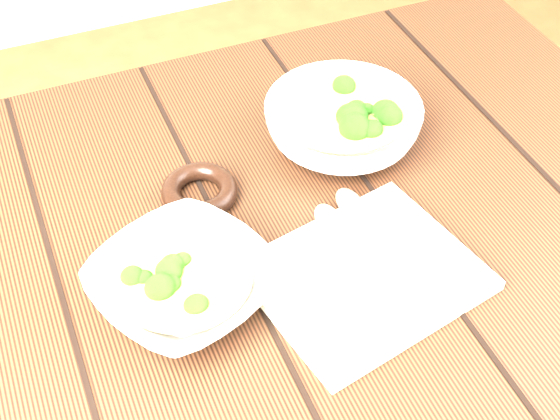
# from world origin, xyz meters

# --- Properties ---
(table) EXTENTS (1.20, 0.80, 0.75)m
(table) POSITION_xyz_m (0.00, 0.00, 0.63)
(table) COLOR #361D0F
(table) RESTS_ON ground
(soup_bowl_front) EXTENTS (0.25, 0.25, 0.05)m
(soup_bowl_front) POSITION_xyz_m (-0.09, -0.05, 0.78)
(soup_bowl_front) COLOR white
(soup_bowl_front) RESTS_ON table
(soup_bowl_back) EXTENTS (0.26, 0.26, 0.08)m
(soup_bowl_back) POSITION_xyz_m (0.18, 0.12, 0.79)
(soup_bowl_back) COLOR white
(soup_bowl_back) RESTS_ON table
(trivet) EXTENTS (0.12, 0.12, 0.02)m
(trivet) POSITION_xyz_m (-0.03, 0.10, 0.76)
(trivet) COLOR black
(trivet) RESTS_ON table
(napkin) EXTENTS (0.28, 0.24, 0.01)m
(napkin) POSITION_xyz_m (0.10, -0.10, 0.76)
(napkin) COLOR #EBE5C4
(napkin) RESTS_ON table
(spoon_left) EXTENTS (0.04, 0.20, 0.01)m
(spoon_left) POSITION_xyz_m (0.09, -0.06, 0.77)
(spoon_left) COLOR #BCB6A6
(spoon_left) RESTS_ON napkin
(spoon_right) EXTENTS (0.04, 0.20, 0.01)m
(spoon_right) POSITION_xyz_m (0.13, -0.04, 0.77)
(spoon_right) COLOR #BCB6A6
(spoon_right) RESTS_ON napkin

